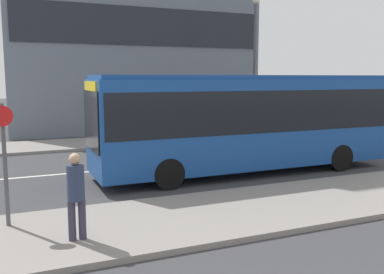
{
  "coord_description": "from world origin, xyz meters",
  "views": [
    {
      "loc": [
        -5.11,
        -15.2,
        3.34
      ],
      "look_at": [
        0.62,
        -1.99,
        1.34
      ],
      "focal_mm": 40.0,
      "sensor_mm": 36.0,
      "label": 1
    }
  ],
  "objects_px": {
    "bus_stop_sign": "(4,155)",
    "city_bus": "(245,117)",
    "street_lamp": "(255,54)",
    "pedestrian_near_stop": "(76,191)",
    "parked_car_0": "(365,125)"
  },
  "relations": [
    {
      "from": "pedestrian_near_stop",
      "to": "street_lamp",
      "type": "bearing_deg",
      "value": -130.89
    },
    {
      "from": "city_bus",
      "to": "bus_stop_sign",
      "type": "relative_size",
      "value": 3.99
    },
    {
      "from": "city_bus",
      "to": "parked_car_0",
      "type": "distance_m",
      "value": 12.56
    },
    {
      "from": "city_bus",
      "to": "street_lamp",
      "type": "xyz_separation_m",
      "value": [
        4.85,
        7.35,
        2.66
      ]
    },
    {
      "from": "city_bus",
      "to": "pedestrian_near_stop",
      "type": "bearing_deg",
      "value": -150.49
    },
    {
      "from": "city_bus",
      "to": "bus_stop_sign",
      "type": "xyz_separation_m",
      "value": [
        -7.74,
        -3.06,
        -0.27
      ]
    },
    {
      "from": "city_bus",
      "to": "bus_stop_sign",
      "type": "bearing_deg",
      "value": -163.78
    },
    {
      "from": "parked_car_0",
      "to": "bus_stop_sign",
      "type": "bearing_deg",
      "value": -155.67
    },
    {
      "from": "parked_car_0",
      "to": "bus_stop_sign",
      "type": "xyz_separation_m",
      "value": [
        -18.95,
        -8.57,
        1.03
      ]
    },
    {
      "from": "city_bus",
      "to": "street_lamp",
      "type": "height_order",
      "value": "street_lamp"
    },
    {
      "from": "bus_stop_sign",
      "to": "pedestrian_near_stop",
      "type": "bearing_deg",
      "value": -48.97
    },
    {
      "from": "parked_car_0",
      "to": "street_lamp",
      "type": "height_order",
      "value": "street_lamp"
    },
    {
      "from": "pedestrian_near_stop",
      "to": "bus_stop_sign",
      "type": "xyz_separation_m",
      "value": [
        -1.26,
        1.45,
        0.56
      ]
    },
    {
      "from": "city_bus",
      "to": "parked_car_0",
      "type": "bearing_deg",
      "value": 20.86
    },
    {
      "from": "bus_stop_sign",
      "to": "city_bus",
      "type": "bearing_deg",
      "value": 21.55
    }
  ]
}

